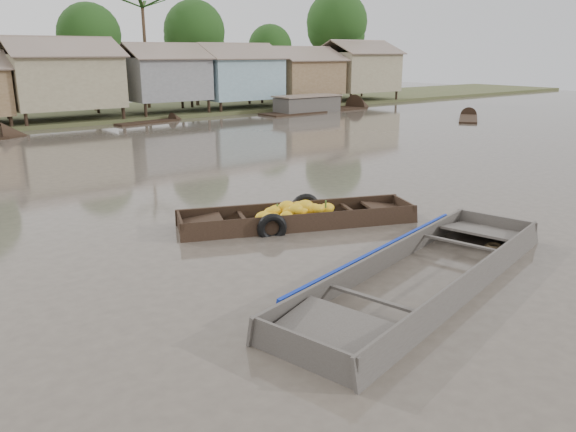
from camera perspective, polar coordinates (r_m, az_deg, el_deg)
ground at (r=12.59m, az=6.67°, el=-4.33°), size 120.00×120.00×0.00m
riverbank at (r=41.87m, az=-22.23°, el=13.31°), size 120.00×12.47×10.22m
banana_boat at (r=14.91m, az=0.69°, el=-0.14°), size 6.43×3.73×0.90m
viewer_boat at (r=11.54m, az=13.55°, el=-6.28°), size 8.34×3.94×0.65m
distant_boats at (r=39.54m, az=-3.74°, el=10.17°), size 48.35×14.16×1.38m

